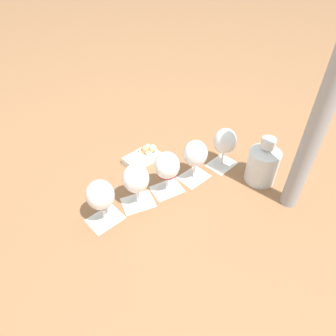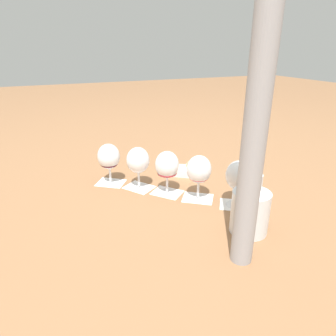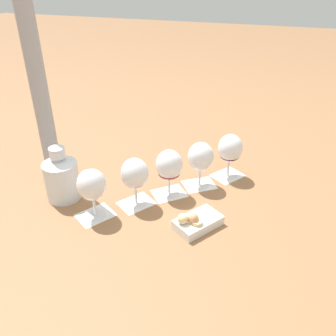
{
  "view_description": "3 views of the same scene",
  "coord_description": "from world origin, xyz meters",
  "px_view_note": "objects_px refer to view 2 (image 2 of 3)",
  "views": [
    {
      "loc": [
        0.81,
        0.18,
        0.83
      ],
      "look_at": [
        -0.0,
        0.0,
        0.11
      ],
      "focal_mm": 32.0,
      "sensor_mm": 36.0,
      "label": 1
    },
    {
      "loc": [
        0.42,
        1.0,
        0.56
      ],
      "look_at": [
        -0.0,
        0.0,
        0.11
      ],
      "focal_mm": 32.0,
      "sensor_mm": 36.0,
      "label": 2
    },
    {
      "loc": [
        -1.02,
        -0.32,
        0.74
      ],
      "look_at": [
        -0.0,
        0.0,
        0.11
      ],
      "focal_mm": 38.0,
      "sensor_mm": 36.0,
      "label": 3
    }
  ],
  "objects_px": {
    "wine_glass_0": "(238,177)",
    "wine_glass_4": "(109,158)",
    "wine_glass_3": "(138,162)",
    "umbrella_pole": "(254,139)",
    "wine_glass_2": "(168,167)",
    "snack_dish": "(186,170)",
    "wine_glass_1": "(199,171)",
    "ceramic_vase": "(250,207)"
  },
  "relations": [
    {
      "from": "wine_glass_0",
      "to": "wine_glass_2",
      "type": "distance_m",
      "value": 0.27
    },
    {
      "from": "wine_glass_2",
      "to": "ceramic_vase",
      "type": "bearing_deg",
      "value": 110.68
    },
    {
      "from": "wine_glass_1",
      "to": "umbrella_pole",
      "type": "height_order",
      "value": "umbrella_pole"
    },
    {
      "from": "wine_glass_2",
      "to": "wine_glass_4",
      "type": "relative_size",
      "value": 1.0
    },
    {
      "from": "wine_glass_2",
      "to": "ceramic_vase",
      "type": "distance_m",
      "value": 0.37
    },
    {
      "from": "snack_dish",
      "to": "umbrella_pole",
      "type": "bearing_deg",
      "value": 78.42
    },
    {
      "from": "wine_glass_0",
      "to": "umbrella_pole",
      "type": "distance_m",
      "value": 0.39
    },
    {
      "from": "wine_glass_3",
      "to": "snack_dish",
      "type": "relative_size",
      "value": 1.01
    },
    {
      "from": "wine_glass_3",
      "to": "umbrella_pole",
      "type": "distance_m",
      "value": 0.61
    },
    {
      "from": "wine_glass_1",
      "to": "wine_glass_3",
      "type": "height_order",
      "value": "same"
    },
    {
      "from": "wine_glass_4",
      "to": "ceramic_vase",
      "type": "bearing_deg",
      "value": 121.27
    },
    {
      "from": "umbrella_pole",
      "to": "wine_glass_2",
      "type": "bearing_deg",
      "value": -86.47
    },
    {
      "from": "ceramic_vase",
      "to": "umbrella_pole",
      "type": "xyz_separation_m",
      "value": [
        0.1,
        0.1,
        0.26
      ]
    },
    {
      "from": "snack_dish",
      "to": "umbrella_pole",
      "type": "height_order",
      "value": "umbrella_pole"
    },
    {
      "from": "wine_glass_0",
      "to": "umbrella_pole",
      "type": "bearing_deg",
      "value": 57.48
    },
    {
      "from": "wine_glass_4",
      "to": "wine_glass_2",
      "type": "bearing_deg",
      "value": 136.11
    },
    {
      "from": "wine_glass_2",
      "to": "wine_glass_4",
      "type": "distance_m",
      "value": 0.27
    },
    {
      "from": "ceramic_vase",
      "to": "wine_glass_2",
      "type": "bearing_deg",
      "value": -69.32
    },
    {
      "from": "snack_dish",
      "to": "umbrella_pole",
      "type": "relative_size",
      "value": 0.25
    },
    {
      "from": "wine_glass_1",
      "to": "wine_glass_3",
      "type": "relative_size",
      "value": 1.0
    },
    {
      "from": "ceramic_vase",
      "to": "snack_dish",
      "type": "distance_m",
      "value": 0.49
    },
    {
      "from": "wine_glass_0",
      "to": "wine_glass_1",
      "type": "bearing_deg",
      "value": -44.99
    },
    {
      "from": "wine_glass_4",
      "to": "umbrella_pole",
      "type": "xyz_separation_m",
      "value": [
        -0.22,
        0.64,
        0.24
      ]
    },
    {
      "from": "wine_glass_0",
      "to": "wine_glass_4",
      "type": "relative_size",
      "value": 1.0
    },
    {
      "from": "wine_glass_0",
      "to": "wine_glass_3",
      "type": "distance_m",
      "value": 0.41
    },
    {
      "from": "wine_glass_1",
      "to": "ceramic_vase",
      "type": "bearing_deg",
      "value": 99.32
    },
    {
      "from": "snack_dish",
      "to": "wine_glass_4",
      "type": "bearing_deg",
      "value": -7.28
    },
    {
      "from": "wine_glass_0",
      "to": "wine_glass_4",
      "type": "bearing_deg",
      "value": -44.44
    },
    {
      "from": "snack_dish",
      "to": "wine_glass_1",
      "type": "bearing_deg",
      "value": 75.19
    },
    {
      "from": "wine_glass_1",
      "to": "snack_dish",
      "type": "bearing_deg",
      "value": -104.81
    },
    {
      "from": "wine_glass_4",
      "to": "snack_dish",
      "type": "distance_m",
      "value": 0.36
    },
    {
      "from": "snack_dish",
      "to": "umbrella_pole",
      "type": "xyz_separation_m",
      "value": [
        0.12,
        0.59,
        0.33
      ]
    },
    {
      "from": "wine_glass_3",
      "to": "wine_glass_4",
      "type": "bearing_deg",
      "value": -42.5
    },
    {
      "from": "ceramic_vase",
      "to": "umbrella_pole",
      "type": "distance_m",
      "value": 0.3
    },
    {
      "from": "wine_glass_0",
      "to": "wine_glass_2",
      "type": "xyz_separation_m",
      "value": [
        0.19,
        -0.19,
        0.0
      ]
    },
    {
      "from": "wine_glass_3",
      "to": "umbrella_pole",
      "type": "xyz_separation_m",
      "value": [
        -0.12,
        0.55,
        0.24
      ]
    },
    {
      "from": "wine_glass_2",
      "to": "wine_glass_3",
      "type": "distance_m",
      "value": 0.13
    },
    {
      "from": "wine_glass_2",
      "to": "umbrella_pole",
      "type": "xyz_separation_m",
      "value": [
        -0.03,
        0.45,
        0.24
      ]
    },
    {
      "from": "ceramic_vase",
      "to": "umbrella_pole",
      "type": "bearing_deg",
      "value": 45.39
    },
    {
      "from": "wine_glass_3",
      "to": "wine_glass_0",
      "type": "bearing_deg",
      "value": 134.91
    },
    {
      "from": "snack_dish",
      "to": "wine_glass_3",
      "type": "bearing_deg",
      "value": 11.1
    },
    {
      "from": "wine_glass_4",
      "to": "umbrella_pole",
      "type": "relative_size",
      "value": 0.25
    }
  ]
}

